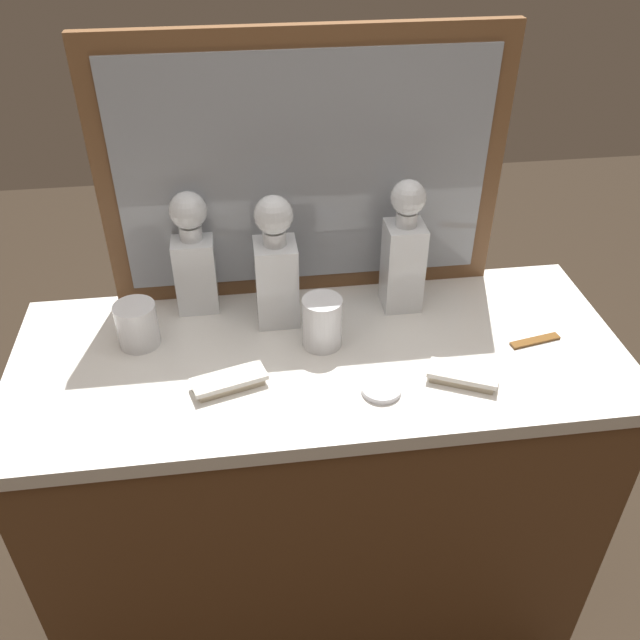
# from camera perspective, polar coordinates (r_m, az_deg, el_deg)

# --- Properties ---
(ground_plane) EXTENTS (6.00, 6.00, 0.00)m
(ground_plane) POSITION_cam_1_polar(r_m,az_deg,el_deg) (2.10, 0.00, -23.15)
(ground_plane) COLOR #2D2319
(dresser) EXTENTS (1.25, 0.52, 0.94)m
(dresser) POSITION_cam_1_polar(r_m,az_deg,el_deg) (1.72, 0.00, -15.05)
(dresser) COLOR brown
(dresser) RESTS_ON ground_plane
(dresser_mirror) EXTENTS (0.85, 0.03, 0.58)m
(dresser_mirror) POSITION_cam_1_polar(r_m,az_deg,el_deg) (1.44, -1.32, 12.45)
(dresser_mirror) COLOR brown
(dresser_mirror) RESTS_ON dresser
(crystal_decanter_front) EXTENTS (0.09, 0.09, 0.27)m
(crystal_decanter_front) POSITION_cam_1_polar(r_m,az_deg,el_deg) (1.48, -10.55, 4.79)
(crystal_decanter_front) COLOR white
(crystal_decanter_front) RESTS_ON dresser
(crystal_decanter_center) EXTENTS (0.08, 0.08, 0.30)m
(crystal_decanter_center) POSITION_cam_1_polar(r_m,az_deg,el_deg) (1.46, 7.05, 5.26)
(crystal_decanter_center) COLOR white
(crystal_decanter_center) RESTS_ON dresser
(crystal_decanter_left) EXTENTS (0.09, 0.09, 0.29)m
(crystal_decanter_left) POSITION_cam_1_polar(r_m,az_deg,el_deg) (1.41, -3.73, 4.01)
(crystal_decanter_left) COLOR white
(crystal_decanter_left) RESTS_ON dresser
(crystal_tumbler_far_right) EXTENTS (0.09, 0.09, 0.09)m
(crystal_tumbler_far_right) POSITION_cam_1_polar(r_m,az_deg,el_deg) (1.43, -15.17, -0.52)
(crystal_tumbler_far_right) COLOR white
(crystal_tumbler_far_right) RESTS_ON dresser
(crystal_tumbler_far_left) EXTENTS (0.08, 0.08, 0.11)m
(crystal_tumbler_far_left) POSITION_cam_1_polar(r_m,az_deg,el_deg) (1.37, 0.18, -0.33)
(crystal_tumbler_far_left) COLOR white
(crystal_tumbler_far_left) RESTS_ON dresser
(silver_brush_left) EXTENTS (0.15, 0.09, 0.02)m
(silver_brush_left) POSITION_cam_1_polar(r_m,az_deg,el_deg) (1.30, -7.68, -5.18)
(silver_brush_left) COLOR #B7A88C
(silver_brush_left) RESTS_ON dresser
(silver_brush_rear) EXTENTS (0.14, 0.11, 0.02)m
(silver_brush_rear) POSITION_cam_1_polar(r_m,az_deg,el_deg) (1.33, 11.99, -4.64)
(silver_brush_rear) COLOR #B7A88C
(silver_brush_rear) RESTS_ON dresser
(porcelain_dish) EXTENTS (0.08, 0.08, 0.01)m
(porcelain_dish) POSITION_cam_1_polar(r_m,az_deg,el_deg) (1.29, 5.21, -5.86)
(porcelain_dish) COLOR silver
(porcelain_dish) RESTS_ON dresser
(tortoiseshell_comb) EXTENTS (0.11, 0.04, 0.01)m
(tortoiseshell_comb) POSITION_cam_1_polar(r_m,az_deg,el_deg) (1.47, 17.71, -1.68)
(tortoiseshell_comb) COLOR brown
(tortoiseshell_comb) RESTS_ON dresser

